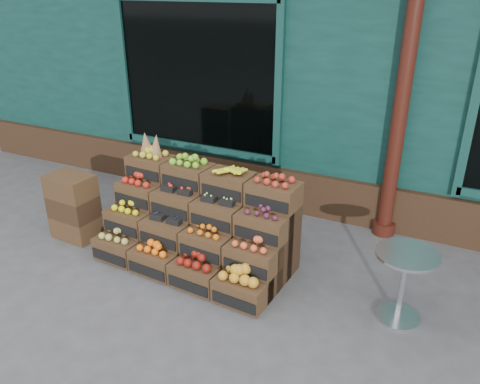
% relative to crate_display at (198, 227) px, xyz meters
% --- Properties ---
extents(ground, '(60.00, 60.00, 0.00)m').
position_rel_crate_display_xyz_m(ground, '(0.62, -0.47, -0.42)').
color(ground, '#49494B').
rests_on(ground, ground).
extents(shop_facade, '(12.00, 6.24, 4.80)m').
position_rel_crate_display_xyz_m(shop_facade, '(0.62, 4.64, 1.98)').
color(shop_facade, '#0F3630').
rests_on(shop_facade, ground).
extents(crate_display, '(2.24, 1.19, 1.36)m').
position_rel_crate_display_xyz_m(crate_display, '(0.00, 0.00, 0.00)').
color(crate_display, '#412C19').
rests_on(crate_display, ground).
extents(spare_crates, '(0.58, 0.42, 0.84)m').
position_rel_crate_display_xyz_m(spare_crates, '(-1.66, -0.22, -0.00)').
color(spare_crates, '#412C19').
rests_on(spare_crates, ground).
extents(bistro_table, '(0.58, 0.58, 0.73)m').
position_rel_crate_display_xyz_m(bistro_table, '(2.26, -0.07, 0.03)').
color(bistro_table, '#B1B3B8').
rests_on(bistro_table, ground).
extents(shopkeeper, '(0.86, 0.61, 2.22)m').
position_rel_crate_display_xyz_m(shopkeeper, '(-1.18, 2.43, 0.69)').
color(shopkeeper, '#1D682B').
rests_on(shopkeeper, ground).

